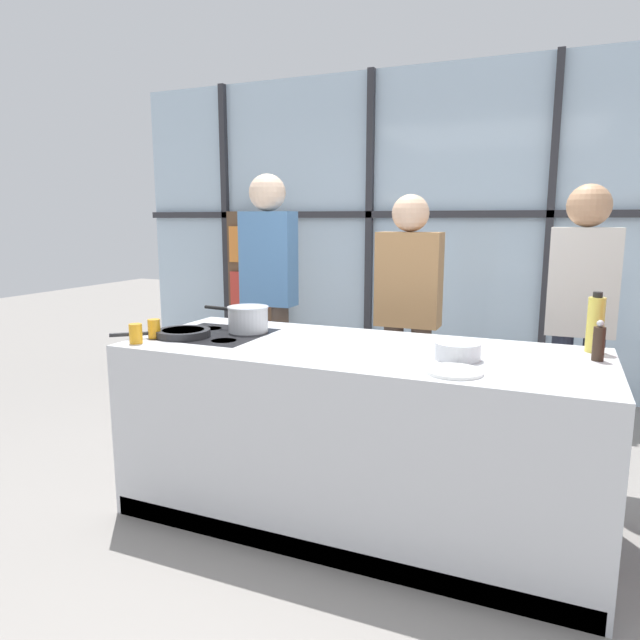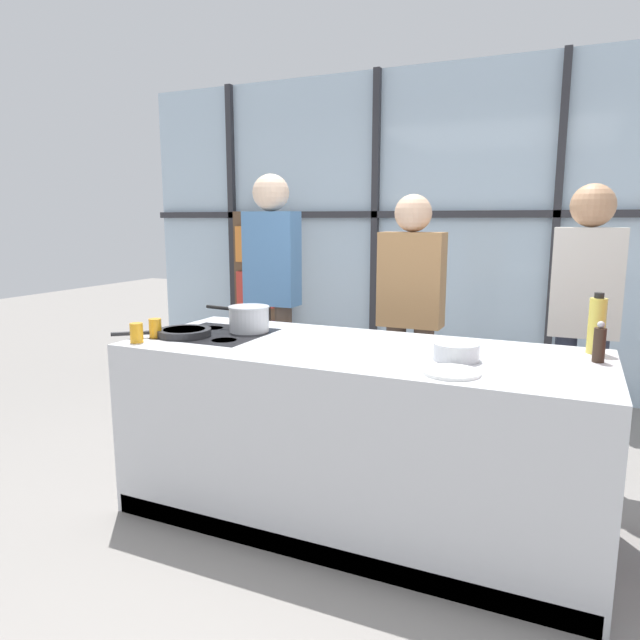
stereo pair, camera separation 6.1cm
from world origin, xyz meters
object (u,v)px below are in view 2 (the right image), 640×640
(spectator_far_left, at_px, (272,281))
(mixing_bowl, at_px, (456,351))
(juice_glass_far, at_px, (155,328))
(spectator_center_left, at_px, (411,307))
(spectator_center_right, at_px, (584,310))
(white_plate, at_px, (451,372))
(juice_glass_near, at_px, (137,333))
(saucepan, at_px, (249,318))
(pepper_grinder, at_px, (599,344))
(frying_pan, at_px, (183,332))
(oil_bottle, at_px, (597,325))

(spectator_far_left, height_order, mixing_bowl, spectator_far_left)
(juice_glass_far, bearing_deg, mixing_bowl, 5.82)
(spectator_center_left, bearing_deg, juice_glass_far, 48.41)
(spectator_far_left, distance_m, spectator_center_right, 2.00)
(spectator_center_right, distance_m, mixing_bowl, 1.15)
(white_plate, bearing_deg, juice_glass_near, -177.84)
(white_plate, height_order, mixing_bowl, mixing_bowl)
(saucepan, relative_size, mixing_bowl, 2.07)
(mixing_bowl, bearing_deg, white_plate, -83.45)
(spectator_center_left, xyz_separation_m, pepper_grinder, (1.06, -0.81, 0.02))
(white_plate, bearing_deg, juice_glass_far, 177.02)
(spectator_center_left, distance_m, saucepan, 1.08)
(spectator_far_left, bearing_deg, juice_glass_near, 88.00)
(spectator_center_right, xyz_separation_m, juice_glass_near, (-2.05, -1.32, -0.06))
(frying_pan, bearing_deg, mixing_bowl, 2.84)
(oil_bottle, height_order, pepper_grinder, oil_bottle)
(saucepan, xyz_separation_m, oil_bottle, (1.73, 0.21, 0.06))
(spectator_center_right, relative_size, oil_bottle, 6.00)
(spectator_center_left, bearing_deg, saucepan, 50.81)
(pepper_grinder, bearing_deg, white_plate, -140.00)
(spectator_center_right, distance_m, saucepan, 1.88)
(white_plate, relative_size, juice_glass_far, 2.36)
(spectator_center_right, distance_m, juice_glass_far, 2.36)
(white_plate, bearing_deg, pepper_grinder, 40.00)
(spectator_far_left, distance_m, frying_pan, 1.11)
(spectator_far_left, bearing_deg, juice_glass_far, 87.76)
(spectator_center_left, distance_m, oil_bottle, 1.22)
(mixing_bowl, distance_m, oil_bottle, 0.69)
(saucepan, distance_m, juice_glass_far, 0.50)
(spectator_center_left, distance_m, pepper_grinder, 1.33)
(juice_glass_far, bearing_deg, white_plate, -2.98)
(spectator_far_left, xyz_separation_m, frying_pan, (0.06, -1.09, -0.16))
(saucepan, distance_m, mixing_bowl, 1.19)
(pepper_grinder, bearing_deg, frying_pan, -171.78)
(oil_bottle, distance_m, juice_glass_near, 2.20)
(frying_pan, bearing_deg, juice_glass_near, -115.79)
(spectator_center_right, xyz_separation_m, juice_glass_far, (-2.05, -1.18, -0.06))
(mixing_bowl, distance_m, juice_glass_far, 1.54)
(white_plate, bearing_deg, oil_bottle, 49.94)
(spectator_center_left, bearing_deg, spectator_center_right, 180.00)
(spectator_far_left, bearing_deg, saucepan, 110.69)
(spectator_far_left, distance_m, pepper_grinder, 2.21)
(saucepan, bearing_deg, spectator_center_right, 26.47)
(spectator_center_right, xyz_separation_m, mixing_bowl, (-0.51, -1.02, -0.07))
(frying_pan, bearing_deg, oil_bottle, 13.22)
(saucepan, distance_m, juice_glass_near, 0.60)
(mixing_bowl, xyz_separation_m, juice_glass_far, (-1.53, -0.16, 0.01))
(frying_pan, xyz_separation_m, oil_bottle, (1.98, 0.47, 0.11))
(oil_bottle, distance_m, juice_glass_far, 2.17)
(spectator_center_right, relative_size, frying_pan, 3.90)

